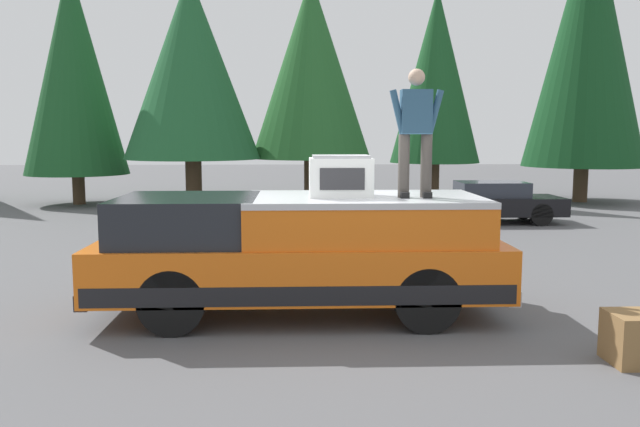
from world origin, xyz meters
TOP-DOWN VIEW (x-y plane):
  - ground_plane at (0.00, 0.00)m, footprint 90.00×90.00m
  - pickup_truck at (0.23, 0.63)m, footprint 2.01×5.54m
  - compressor_unit at (0.18, 0.08)m, footprint 0.65×0.84m
  - person_on_truck_bed at (0.01, -0.91)m, footprint 0.29×0.72m
  - parked_car_black at (9.41, -4.78)m, footprint 1.64×4.10m
  - wooden_crate at (-1.85, -3.01)m, footprint 0.56×0.56m
  - conifer_far_left at (14.88, -9.88)m, footprint 4.32×4.32m
  - conifer_left at (14.94, -4.41)m, footprint 3.25×3.25m
  - conifer_center_left at (14.78, 0.11)m, footprint 4.28×4.28m
  - conifer_center_right at (13.66, 4.17)m, footprint 4.59×4.59m
  - conifer_right at (14.77, 8.45)m, footprint 3.59×3.59m

SIDE VIEW (x-z plane):
  - ground_plane at x=0.00m, z-range 0.00..0.00m
  - wooden_crate at x=-1.85m, z-range 0.00..0.56m
  - parked_car_black at x=9.41m, z-range 0.00..1.16m
  - pickup_truck at x=0.23m, z-range 0.05..1.70m
  - compressor_unit at x=0.18m, z-range 1.65..2.21m
  - person_on_truck_bed at x=0.01m, z-range 1.71..3.40m
  - conifer_left at x=14.94m, z-range 0.72..8.43m
  - conifer_center_right at x=13.66m, z-range 0.82..8.65m
  - conifer_right at x=14.77m, z-range 0.53..8.95m
  - conifer_center_left at x=14.78m, z-range 0.80..8.83m
  - conifer_far_left at x=14.88m, z-range 0.65..11.24m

